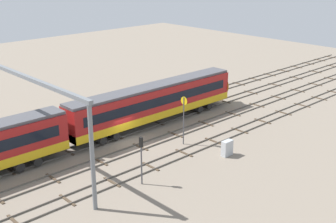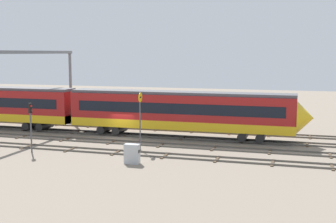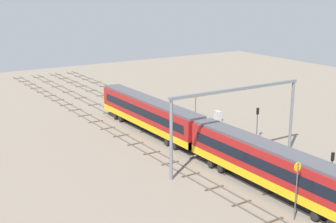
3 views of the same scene
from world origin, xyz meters
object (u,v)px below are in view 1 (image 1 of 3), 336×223
at_px(relay_cabinet, 227,148).
at_px(overhead_gantry, 34,103).
at_px(signal_light_trackside_departure, 141,154).
at_px(speed_sign_near_foreground, 184,114).

bearing_deg(relay_cabinet, overhead_gantry, 148.20).
distance_m(signal_light_trackside_departure, relay_cabinet, 10.57).
bearing_deg(signal_light_trackside_departure, speed_sign_near_foreground, 22.77).
bearing_deg(overhead_gantry, speed_sign_near_foreground, -17.50).
relative_size(overhead_gantry, speed_sign_near_foreground, 3.48).
distance_m(speed_sign_near_foreground, relay_cabinet, 5.90).
bearing_deg(signal_light_trackside_departure, relay_cabinet, -7.35).
distance_m(overhead_gantry, relay_cabinet, 19.48).
height_order(overhead_gantry, signal_light_trackside_departure, overhead_gantry).
height_order(speed_sign_near_foreground, relay_cabinet, speed_sign_near_foreground).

